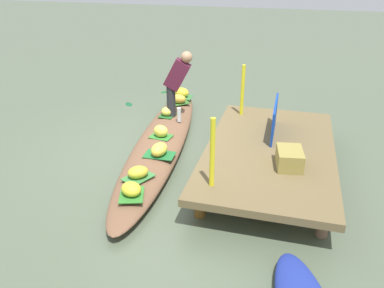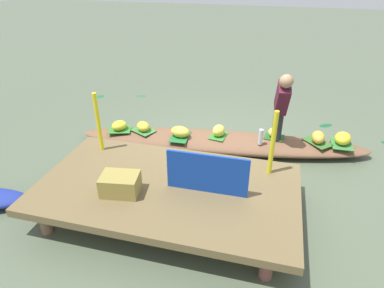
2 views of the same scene
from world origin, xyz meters
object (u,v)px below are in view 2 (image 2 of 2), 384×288
object	(u,v)px
banana_bunch_1	(119,125)
banana_bunch_2	(180,132)
vendor_person	(282,104)
water_bottle	(261,137)
market_banner	(207,174)
banana_bunch_3	(219,131)
produce_crate	(120,184)
banana_bunch_0	(143,126)
banana_bunch_4	(275,133)
banana_bunch_6	(343,138)
banana_bunch_5	(318,137)
vendor_boat	(221,142)

from	to	relation	value
banana_bunch_1	banana_bunch_2	distance (m)	1.10
vendor_person	water_bottle	size ratio (longest dim) A/B	4.64
banana_bunch_1	water_bottle	world-z (taller)	water_bottle
market_banner	water_bottle	bearing A→B (deg)	-107.76
banana_bunch_3	market_banner	xyz separation A→B (m)	(-0.18, 1.78, 0.33)
vendor_person	banana_bunch_1	bearing A→B (deg)	4.75
banana_bunch_2	produce_crate	world-z (taller)	produce_crate
water_bottle	produce_crate	distance (m)	2.47
banana_bunch_3	banana_bunch_0	bearing A→B (deg)	5.84
banana_bunch_2	banana_bunch_4	world-z (taller)	banana_bunch_2
water_bottle	market_banner	size ratio (longest dim) A/B	0.27
banana_bunch_0	produce_crate	world-z (taller)	produce_crate
produce_crate	vendor_person	bearing A→B (deg)	-130.40
banana_bunch_6	banana_bunch_1	bearing A→B (deg)	6.84
banana_bunch_0	banana_bunch_2	bearing A→B (deg)	175.22
market_banner	banana_bunch_1	bearing A→B (deg)	-40.12
banana_bunch_3	banana_bunch_4	bearing A→B (deg)	-168.16
produce_crate	market_banner	bearing A→B (deg)	-164.29
banana_bunch_5	banana_bunch_6	xyz separation A→B (m)	(-0.38, -0.04, 0.01)
vendor_person	market_banner	size ratio (longest dim) A/B	1.23
water_bottle	banana_bunch_6	bearing A→B (deg)	-165.57
banana_bunch_3	banana_bunch_5	xyz separation A→B (m)	(-1.60, -0.19, -0.01)
banana_bunch_6	banana_bunch_2	bearing A→B (deg)	9.21
banana_bunch_0	vendor_person	distance (m)	2.34
banana_bunch_0	produce_crate	size ratio (longest dim) A/B	0.64
banana_bunch_1	banana_bunch_3	bearing A→B (deg)	-172.92
banana_bunch_5	banana_bunch_4	bearing A→B (deg)	-0.09
vendor_boat	banana_bunch_1	xyz separation A→B (m)	(1.76, 0.23, 0.20)
vendor_boat	banana_bunch_2	distance (m)	0.73
vendor_person	banana_bunch_6	bearing A→B (deg)	-167.81
vendor_boat	vendor_person	world-z (taller)	vendor_person
vendor_boat	water_bottle	distance (m)	0.71
water_bottle	banana_bunch_2	bearing A→B (deg)	3.99
banana_bunch_0	banana_bunch_3	distance (m)	1.31
water_bottle	banana_bunch_4	bearing A→B (deg)	-126.33
banana_bunch_6	banana_bunch_5	bearing A→B (deg)	6.02
water_bottle	market_banner	bearing A→B (deg)	72.92
banana_bunch_0	banana_bunch_6	xyz separation A→B (m)	(-3.28, -0.36, 0.02)
banana_bunch_2	produce_crate	size ratio (longest dim) A/B	0.73
water_bottle	banana_bunch_5	bearing A→B (deg)	-162.21
banana_bunch_3	banana_bunch_5	world-z (taller)	banana_bunch_3
banana_bunch_0	banana_bunch_5	bearing A→B (deg)	-173.64
banana_bunch_6	market_banner	size ratio (longest dim) A/B	0.31
banana_bunch_1	banana_bunch_6	xyz separation A→B (m)	(-3.69, -0.44, 0.02)
banana_bunch_2	vendor_boat	bearing A→B (deg)	-162.44
vendor_person	water_bottle	xyz separation A→B (m)	(0.25, 0.11, -0.56)
vendor_boat	banana_bunch_2	world-z (taller)	banana_bunch_2
banana_bunch_4	banana_bunch_6	distance (m)	1.07
banana_bunch_6	market_banner	bearing A→B (deg)	48.18
banana_bunch_1	water_bottle	bearing A→B (deg)	-177.29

